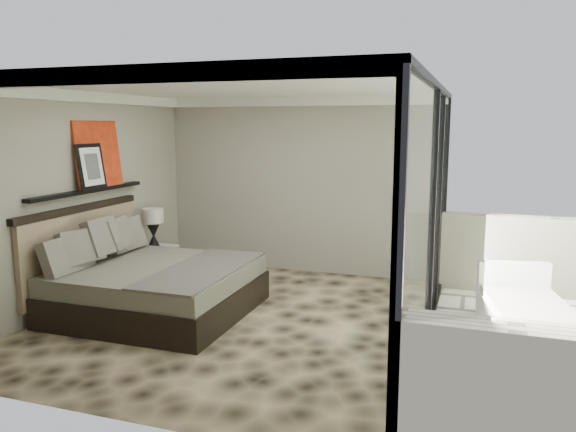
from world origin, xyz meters
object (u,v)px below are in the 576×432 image
(table_lamp, at_px, (153,222))
(lounger, at_px, (529,318))
(bed, at_px, (150,284))
(nightstand, at_px, (157,263))

(table_lamp, bearing_deg, lounger, -7.50)
(bed, relative_size, lounger, 1.22)
(table_lamp, bearing_deg, nightstand, 10.21)
(table_lamp, relative_size, lounger, 0.32)
(nightstand, height_order, table_lamp, table_lamp)
(table_lamp, bearing_deg, bed, -59.94)
(nightstand, relative_size, table_lamp, 0.85)
(table_lamp, xyz_separation_m, lounger, (5.30, -0.70, -0.69))
(bed, height_order, lounger, bed)
(lounger, bearing_deg, bed, 177.40)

